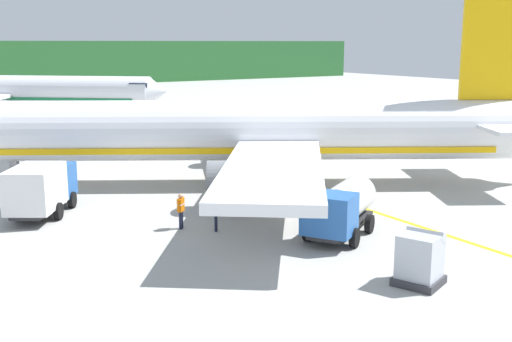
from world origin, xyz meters
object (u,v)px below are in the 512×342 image
(service_truck_baggage, at_px, (341,207))
(airliner_mid_apron, at_px, (17,90))
(cargo_container_mid, at_px, (3,170))
(crew_loader_left, at_px, (216,211))
(service_truck_fuel, at_px, (41,187))
(crew_marshaller, at_px, (181,208))
(airliner_foreground, at_px, (242,132))
(cargo_container_near, at_px, (420,259))

(service_truck_baggage, bearing_deg, airliner_mid_apron, 91.89)
(cargo_container_mid, relative_size, crew_loader_left, 1.37)
(service_truck_fuel, height_order, crew_marshaller, service_truck_fuel)
(cargo_container_mid, distance_m, crew_marshaller, 15.78)
(airliner_mid_apron, bearing_deg, service_truck_fuel, -100.44)
(airliner_foreground, bearing_deg, crew_loader_left, -128.04)
(crew_marshaller, bearing_deg, crew_loader_left, -45.61)
(crew_marshaller, bearing_deg, service_truck_baggage, -40.96)
(service_truck_fuel, relative_size, cargo_container_near, 2.72)
(crew_loader_left, bearing_deg, airliner_mid_apron, 87.34)
(cargo_container_mid, height_order, crew_marshaller, cargo_container_mid)
(service_truck_baggage, distance_m, cargo_container_near, 6.45)
(cargo_container_near, distance_m, crew_loader_left, 10.59)
(airliner_foreground, relative_size, cargo_container_near, 17.84)
(airliner_foreground, relative_size, cargo_container_mid, 16.24)
(airliner_foreground, height_order, cargo_container_mid, airliner_foreground)
(airliner_foreground, xyz_separation_m, cargo_container_mid, (-13.11, 7.88, -2.41))
(airliner_mid_apron, xyz_separation_m, cargo_container_mid, (-9.32, -40.12, -2.13))
(cargo_container_near, bearing_deg, crew_marshaller, 111.48)
(cargo_container_near, xyz_separation_m, crew_loader_left, (-3.22, 10.08, 0.02))
(crew_loader_left, bearing_deg, service_truck_fuel, 130.91)
(service_truck_fuel, height_order, cargo_container_mid, service_truck_fuel)
(service_truck_fuel, distance_m, crew_marshaller, 7.99)
(airliner_foreground, distance_m, cargo_container_mid, 15.49)
(crew_loader_left, bearing_deg, cargo_container_near, -72.28)
(airliner_mid_apron, distance_m, crew_marshaller, 55.10)
(cargo_container_mid, bearing_deg, service_truck_baggage, -60.39)
(service_truck_fuel, xyz_separation_m, crew_marshaller, (5.14, -6.09, -0.48))
(airliner_mid_apron, xyz_separation_m, cargo_container_near, (0.61, -66.29, -2.13))
(crew_marshaller, bearing_deg, airliner_foreground, 42.10)
(airliner_foreground, bearing_deg, service_truck_fuel, -176.31)
(service_truck_baggage, bearing_deg, cargo_container_near, -102.35)
(service_truck_baggage, height_order, crew_loader_left, service_truck_baggage)
(airliner_foreground, height_order, service_truck_baggage, airliner_foreground)
(cargo_container_mid, bearing_deg, crew_loader_left, -67.38)
(service_truck_baggage, height_order, cargo_container_near, service_truck_baggage)
(service_truck_fuel, bearing_deg, airliner_foreground, 3.69)
(service_truck_fuel, height_order, service_truck_baggage, service_truck_fuel)
(crew_marshaller, bearing_deg, service_truck_fuel, 130.13)
(crew_loader_left, bearing_deg, cargo_container_mid, 112.62)
(crew_marshaller, xyz_separation_m, crew_loader_left, (1.25, -1.28, -0.05))
(airliner_mid_apron, distance_m, cargo_container_mid, 41.25)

